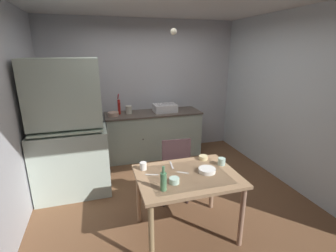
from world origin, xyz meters
The scene contains 22 objects.
ground_plane centered at (0.00, 0.00, 0.00)m, with size 4.79×4.79×0.00m, color brown.
wall_back centered at (0.00, 1.78, 1.33)m, with size 3.89×0.10×2.65m, color silver.
wall_left centered at (-1.95, 0.00, 1.33)m, with size 0.10×3.57×2.65m, color silver.
wall_right centered at (1.95, 0.00, 1.33)m, with size 0.10×3.57×2.65m, color silver.
hutch_cabinet centered at (-1.36, 0.38, 0.93)m, with size 1.04×0.56×1.98m.
counter_cabinet centered at (0.12, 1.41, 0.45)m, with size 1.87×0.64×0.90m.
sink_basin centered at (0.36, 1.41, 0.98)m, with size 0.44×0.34×0.15m.
hand_pump centered at (-0.53, 1.46, 1.07)m, with size 0.05×0.27×0.39m.
mixing_bowl_counter centered at (-0.66, 1.36, 0.94)m, with size 0.20×0.20×0.07m, color tan.
stoneware_crock centered at (-0.35, 1.47, 0.98)m, with size 0.12×0.12×0.15m, color beige.
dining_table centered at (-0.05, -0.89, 0.66)m, with size 1.12×0.84×0.76m.
chair_far_side centered at (0.01, -0.25, 0.51)m, with size 0.43×0.43×0.98m.
serving_bowl_wide centered at (0.28, -0.57, 0.78)m, with size 0.11×0.11×0.05m, color beige.
soup_bowl_small centered at (0.18, -0.89, 0.78)m, with size 0.19×0.19×0.04m, color white.
sauce_dish centered at (-0.25, -1.01, 0.79)m, with size 0.11×0.11×0.06m, color #ADD1C1.
mug_dark centered at (-0.49, -0.62, 0.80)m, with size 0.08×0.08×0.09m, color white.
mug_tall centered at (0.43, -0.77, 0.80)m, with size 0.09×0.09×0.08m, color #ADD1C1.
glass_bottle centered at (-0.39, -1.11, 0.86)m, with size 0.06×0.06×0.26m.
table_knife centered at (-0.15, -0.62, 0.76)m, with size 0.19×0.02×0.01m, color silver.
teaspoon_near_bowl centered at (-0.43, -0.78, 0.76)m, with size 0.14×0.02×0.01m, color beige.
teaspoon_by_cup centered at (-0.08, -0.83, 0.76)m, with size 0.14×0.02×0.01m, color beige.
pendant_bulb centered at (0.03, -0.10, 2.29)m, with size 0.08×0.08×0.08m, color #F9EFCC.
Camera 1 is at (-0.95, -3.14, 2.08)m, focal length 26.23 mm.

